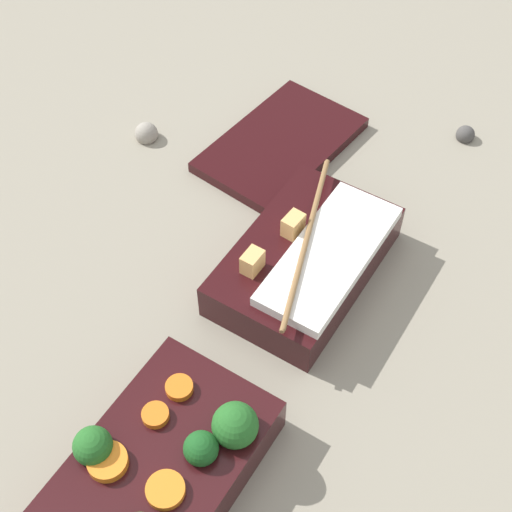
{
  "coord_description": "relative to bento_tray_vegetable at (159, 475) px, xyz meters",
  "views": [
    {
      "loc": [
        -0.29,
        -0.2,
        0.6
      ],
      "look_at": [
        0.09,
        0.04,
        0.04
      ],
      "focal_mm": 50.0,
      "sensor_mm": 36.0,
      "label": 1
    }
  ],
  "objects": [
    {
      "name": "pebble_2",
      "position": [
        0.35,
        0.28,
        -0.02
      ],
      "size": [
        0.03,
        0.03,
        0.03
      ],
      "primitive_type": "sphere",
      "color": "gray",
      "rests_on": "ground_plane"
    },
    {
      "name": "bento_tray_rice",
      "position": [
        0.27,
        0.01,
        -0.0
      ],
      "size": [
        0.22,
        0.13,
        0.07
      ],
      "color": "black",
      "rests_on": "ground_plane"
    },
    {
      "name": "bento_lid",
      "position": [
        0.42,
        0.13,
        -0.02
      ],
      "size": [
        0.21,
        0.15,
        0.01
      ],
      "primitive_type": "cube",
      "rotation": [
        0.0,
        0.0,
        -0.11
      ],
      "color": "black",
      "rests_on": "ground_plane"
    },
    {
      "name": "bento_tray_vegetable",
      "position": [
        0.0,
        0.0,
        0.0
      ],
      "size": [
        0.21,
        0.13,
        0.08
      ],
      "color": "black",
      "rests_on": "ground_plane"
    },
    {
      "name": "ground_plane",
      "position": [
        0.14,
        0.01,
        -0.03
      ],
      "size": [
        3.0,
        3.0,
        0.0
      ],
      "primitive_type": "plane",
      "color": "gray"
    },
    {
      "name": "pebble_1",
      "position": [
        0.56,
        -0.05,
        -0.02
      ],
      "size": [
        0.02,
        0.02,
        0.02
      ],
      "primitive_type": "sphere",
      "color": "#474442",
      "rests_on": "ground_plane"
    }
  ]
}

